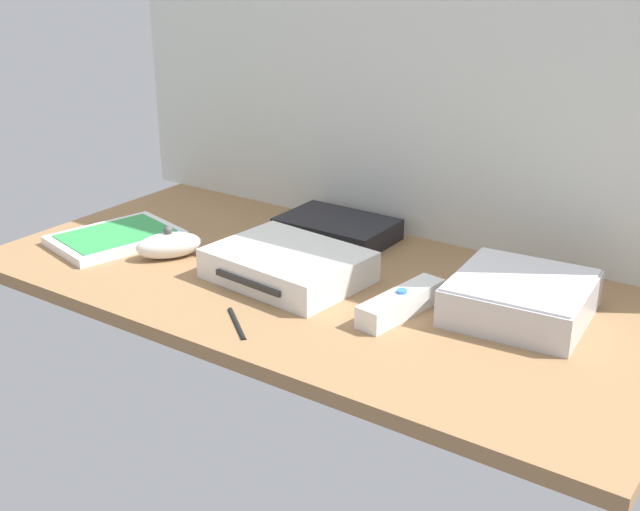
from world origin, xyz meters
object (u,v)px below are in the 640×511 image
mini_computer (521,298)px  network_router (337,229)px  game_console (288,265)px  remote_nunchuk (169,245)px  stylus_pen (237,322)px  remote_wand (401,303)px  game_case (116,238)px

mini_computer → network_router: (-35.26, 10.29, -0.94)cm
game_console → mini_computer: bearing=18.6°
mini_computer → remote_nunchuk: 53.02cm
game_console → remote_nunchuk: size_ratio=2.10×
remote_nunchuk → stylus_pen: (23.14, -11.72, -1.69)cm
remote_wand → remote_nunchuk: (-38.83, -2.99, 0.53)cm
network_router → remote_nunchuk: (-16.58, -21.36, 0.34)cm
remote_wand → game_case: bearing=-168.8°
network_router → remote_nunchuk: bearing=-127.8°
game_console → remote_wand: 18.96cm
game_console → remote_wand: (18.93, -0.66, -0.69)cm
game_case → game_console: bearing=20.8°
network_router → remote_nunchuk: size_ratio=1.69×
remote_nunchuk → stylus_pen: remote_nunchuk is taller
remote_nunchuk → stylus_pen: bearing=9.1°
game_console → game_case: (-31.76, -3.73, -1.44)cm
network_router → remote_wand: bearing=-39.5°
game_console → stylus_pen: bearing=-72.6°
mini_computer → game_console: bearing=-166.9°
game_case → remote_wand: size_ratio=1.44×
mini_computer → network_router: bearing=163.7°
game_case → remote_nunchuk: (11.86, 0.09, 1.28)cm
game_console → remote_nunchuk: 20.23cm
remote_wand → game_console: bearing=-174.2°
remote_wand → stylus_pen: remote_wand is taller
game_case → remote_nunchuk: 11.93cm
mini_computer → game_case: 64.70cm
network_router → remote_wand: (22.25, -18.37, -0.19)cm
network_router → game_console: bearing=-79.4°
network_router → stylus_pen: bearing=-78.7°
stylus_pen → remote_wand: bearing=43.1°
game_console → mini_computer: mini_computer is taller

